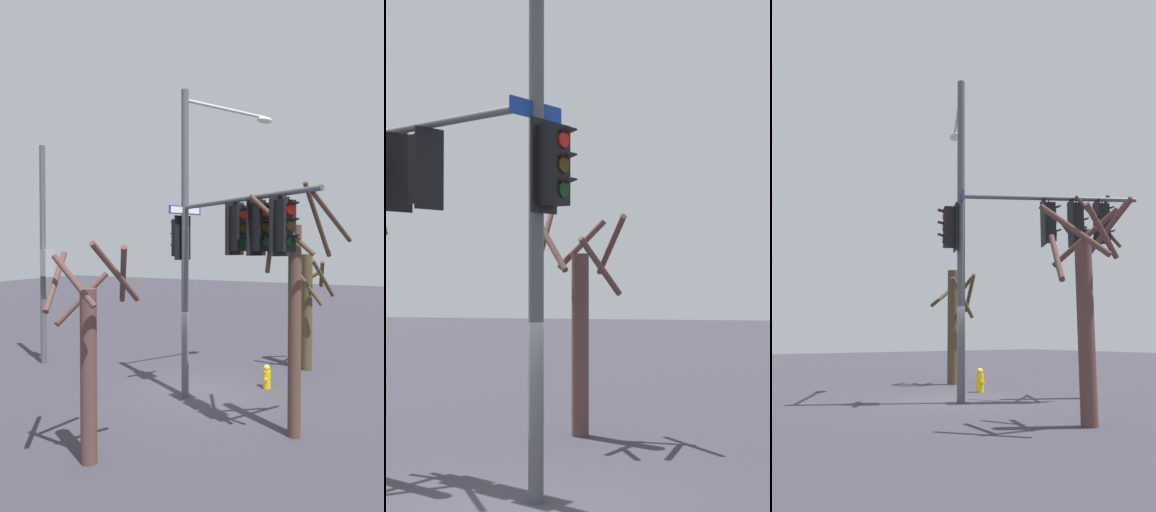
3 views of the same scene
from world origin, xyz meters
TOP-DOWN VIEW (x-y plane):
  - ground_plane at (0.00, 0.00)m, footprint 80.00×80.00m
  - main_signal_pole_assembly at (1.03, 0.94)m, footprint 5.63×4.91m
  - bare_tree_corner at (4.73, -0.32)m, footprint 1.98×1.99m

SIDE VIEW (x-z plane):
  - ground_plane at x=0.00m, z-range 0.00..0.00m
  - bare_tree_corner at x=4.73m, z-range -0.06..4.45m
  - main_signal_pole_assembly at x=1.03m, z-range 0.50..9.43m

